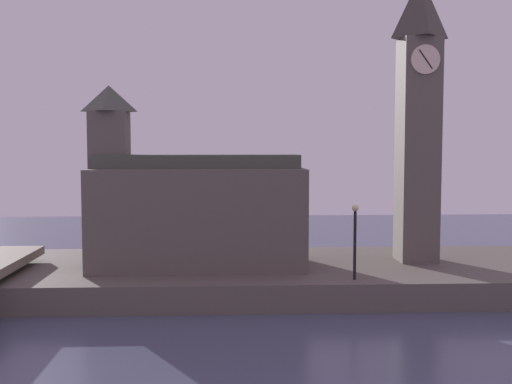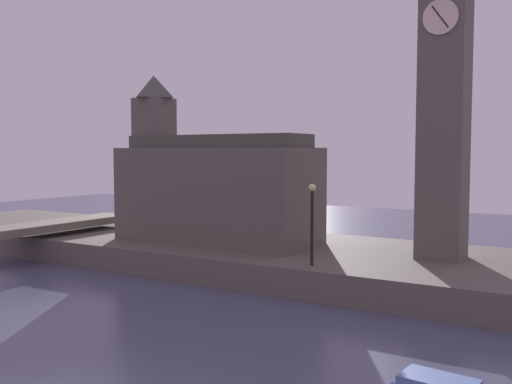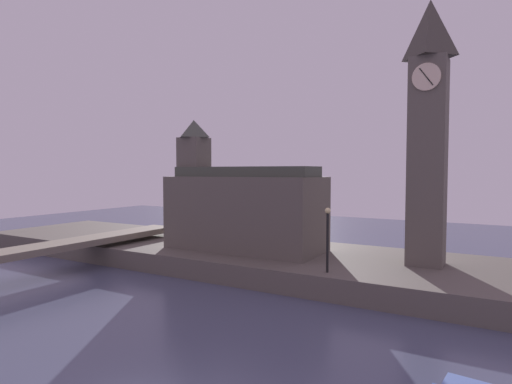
{
  "view_description": "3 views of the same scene",
  "coord_description": "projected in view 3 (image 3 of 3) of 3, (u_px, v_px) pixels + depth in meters",
  "views": [
    {
      "loc": [
        -5.79,
        -17.17,
        8.57
      ],
      "look_at": [
        -4.26,
        15.8,
        6.18
      ],
      "focal_mm": 43.5,
      "sensor_mm": 36.0,
      "label": 1
    },
    {
      "loc": [
        13.2,
        -10.16,
        7.08
      ],
      "look_at": [
        -3.75,
        17.77,
        4.81
      ],
      "focal_mm": 40.5,
      "sensor_mm": 36.0,
      "label": 2
    },
    {
      "loc": [
        10.12,
        -9.36,
        7.8
      ],
      "look_at": [
        -4.22,
        15.42,
        6.36
      ],
      "focal_mm": 29.58,
      "sensor_mm": 36.0,
      "label": 3
    }
  ],
  "objects": [
    {
      "name": "far_embankment",
      "position": [
        337.0,
        267.0,
        30.79
      ],
      "size": [
        70.0,
        12.0,
        1.5
      ],
      "primitive_type": "cube",
      "color": "#5B544C",
      "rests_on": "ground"
    },
    {
      "name": "streetlamp",
      "position": [
        328.0,
        232.0,
        26.03
      ],
      "size": [
        0.36,
        0.36,
        4.03
      ],
      "color": "black",
      "rests_on": "far_embankment"
    },
    {
      "name": "parliament_hall",
      "position": [
        239.0,
        207.0,
        34.03
      ],
      "size": [
        12.51,
        5.43,
        10.64
      ],
      "color": "#5B544C",
      "rests_on": "far_embankment"
    },
    {
      "name": "clock_tower",
      "position": [
        428.0,
        129.0,
        27.84
      ],
      "size": [
        2.52,
        2.55,
        17.47
      ],
      "color": "#5B544C",
      "rests_on": "far_embankment"
    }
  ]
}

